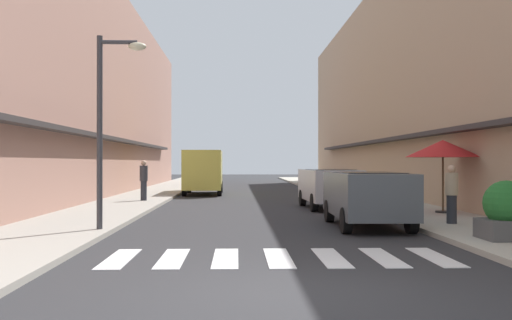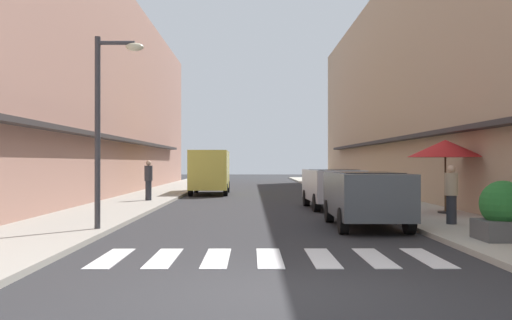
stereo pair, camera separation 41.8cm
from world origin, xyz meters
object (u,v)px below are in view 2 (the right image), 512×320
(parked_car_near, at_px, (366,193))
(pedestrian_walking_far, at_px, (148,179))
(planter_corner, at_px, (503,212))
(pedestrian_walking_near, at_px, (451,193))
(parked_car_mid, at_px, (332,184))
(cafe_umbrella, at_px, (445,149))
(street_lamp, at_px, (106,109))
(delivery_van, at_px, (210,168))

(parked_car_near, xyz_separation_m, pedestrian_walking_far, (-7.38, 9.41, 0.09))
(parked_car_near, height_order, planter_corner, parked_car_near)
(planter_corner, relative_size, pedestrian_walking_near, 0.80)
(parked_car_mid, xyz_separation_m, cafe_umbrella, (3.13, -3.24, 1.24))
(planter_corner, xyz_separation_m, pedestrian_walking_far, (-9.57, 12.73, 0.32))
(pedestrian_walking_far, bearing_deg, street_lamp, 37.84)
(parked_car_near, relative_size, street_lamp, 0.90)
(parked_car_near, height_order, pedestrian_walking_far, pedestrian_walking_far)
(delivery_van, bearing_deg, parked_car_mid, -62.09)
(delivery_van, distance_m, street_lamp, 17.50)
(parked_car_near, distance_m, pedestrian_walking_far, 11.96)
(delivery_van, height_order, pedestrian_walking_near, delivery_van)
(delivery_van, relative_size, pedestrian_walking_near, 3.52)
(street_lamp, height_order, planter_corner, street_lamp)
(street_lamp, bearing_deg, parked_car_mid, 48.73)
(street_lamp, distance_m, pedestrian_walking_near, 9.05)
(pedestrian_walking_near, bearing_deg, delivery_van, -30.92)
(delivery_van, distance_m, pedestrian_walking_far, 7.15)
(parked_car_mid, height_order, delivery_van, delivery_van)
(pedestrian_walking_near, relative_size, pedestrian_walking_far, 0.91)
(delivery_van, relative_size, pedestrian_walking_far, 3.20)
(cafe_umbrella, bearing_deg, parked_car_near, -135.55)
(parked_car_mid, bearing_deg, planter_corner, -77.21)
(cafe_umbrella, bearing_deg, planter_corner, -98.38)
(street_lamp, bearing_deg, delivery_van, 85.71)
(street_lamp, distance_m, planter_corner, 9.30)
(parked_car_mid, distance_m, pedestrian_walking_near, 6.86)
(parked_car_mid, distance_m, planter_corner, 9.89)
(cafe_umbrella, bearing_deg, parked_car_mid, 134.00)
(pedestrian_walking_near, bearing_deg, parked_car_near, 29.97)
(cafe_umbrella, distance_m, pedestrian_walking_near, 3.60)
(parked_car_near, height_order, parked_car_mid, same)
(street_lamp, xyz_separation_m, planter_corner, (8.74, -2.17, -2.33))
(parked_car_near, bearing_deg, planter_corner, -56.64)
(street_lamp, xyz_separation_m, pedestrian_walking_near, (8.75, 0.97, -2.10))
(parked_car_mid, bearing_deg, street_lamp, -131.27)
(parked_car_near, relative_size, parked_car_mid, 1.00)
(parked_car_mid, relative_size, pedestrian_walking_far, 2.48)
(delivery_van, relative_size, planter_corner, 4.40)
(parked_car_near, bearing_deg, street_lamp, -170.03)
(parked_car_near, distance_m, street_lamp, 6.98)
(parked_car_mid, distance_m, delivery_van, 11.22)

